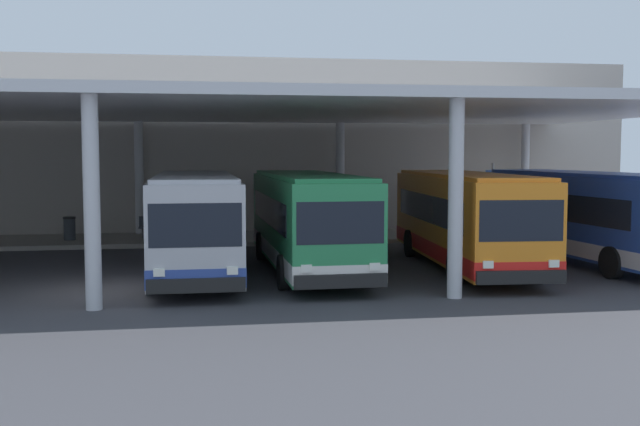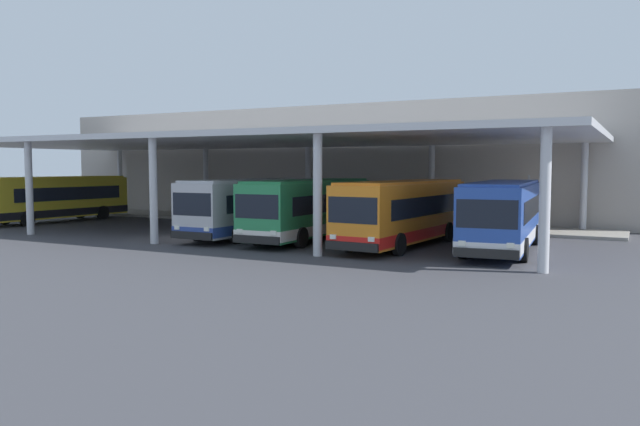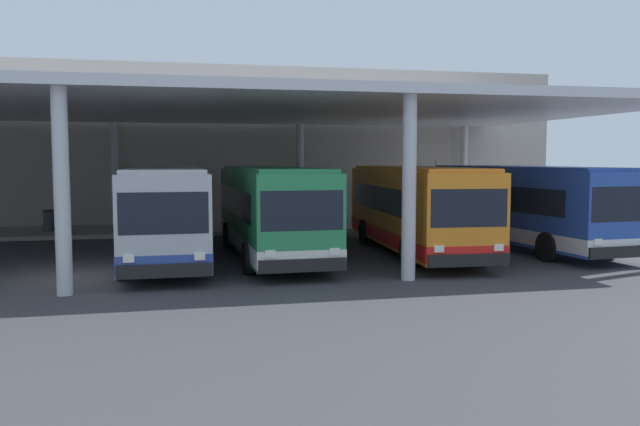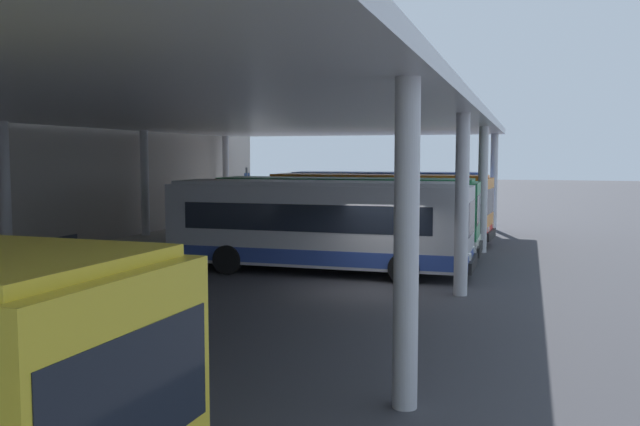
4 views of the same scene
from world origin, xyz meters
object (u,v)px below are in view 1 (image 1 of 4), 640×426
bus_departing (587,216)px  banner_sign (492,194)px  bench_waiting (160,226)px  bus_middle_bay (307,220)px  bus_second_bay (195,222)px  trash_bin (70,228)px  bus_far_bay (465,219)px

bus_departing → banner_sign: 8.04m
bench_waiting → bus_middle_bay: bearing=-60.9°
bench_waiting → bus_second_bay: bearing=-80.7°
trash_bin → bus_second_bay: bearing=-59.4°
bus_middle_bay → banner_sign: (9.72, 8.30, 0.32)m
bus_second_bay → bus_far_bay: bearing=-0.9°
bench_waiting → trash_bin: bearing=-174.0°
bus_departing → bench_waiting: (-15.01, 8.91, -0.99)m
bench_waiting → bus_far_bay: bearing=-42.0°
banner_sign → trash_bin: bearing=178.5°
bus_second_bay → bus_departing: (13.50, 0.31, 0.00)m
bus_second_bay → banner_sign: (13.31, 8.34, 0.32)m
bus_far_bay → bus_middle_bay: bearing=178.0°
bus_middle_bay → trash_bin: 12.49m
bus_middle_bay → bench_waiting: bus_middle_bay is taller
bus_far_bay → bus_second_bay: bearing=179.1°
bus_far_bay → bus_departing: bearing=5.6°
banner_sign → bus_middle_bay: bearing=-139.5°
bus_middle_bay → banner_sign: bearing=40.5°
bus_second_bay → bus_middle_bay: bearing=0.6°
bus_far_bay → bench_waiting: (-10.38, 9.36, -0.99)m
bus_middle_bay → bus_departing: (9.91, 0.27, 0.00)m
bus_departing → trash_bin: bus_departing is taller
bus_second_bay → bus_middle_bay: same height
bench_waiting → trash_bin: (-3.72, -0.39, 0.01)m
bus_second_bay → bus_departing: 13.51m
bus_departing → bench_waiting: bus_departing is taller
bus_far_bay → banner_sign: 9.58m
bus_middle_bay → trash_bin: bus_middle_bay is taller
bus_second_bay → trash_bin: size_ratio=10.75×
bus_middle_bay → bus_far_bay: (5.28, -0.18, 0.00)m
bus_departing → bus_middle_bay: bearing=-178.4°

